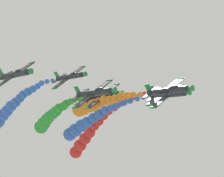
% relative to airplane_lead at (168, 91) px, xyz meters
% --- Properties ---
extents(airplane_lead, '(8.21, 10.35, 5.52)m').
position_rel_airplane_lead_xyz_m(airplane_lead, '(0.00, 0.00, 0.00)').
color(airplane_lead, '#23282D').
extents(smoke_trail_lead, '(3.14, 21.42, 4.05)m').
position_rel_airplane_lead_xyz_m(smoke_trail_lead, '(-0.41, -21.44, -1.22)').
color(smoke_trail_lead, orange).
extents(airplane_left_inner, '(8.10, 10.35, 5.68)m').
position_rel_airplane_lead_xyz_m(airplane_left_inner, '(-9.73, -9.14, 0.62)').
color(airplane_left_inner, '#23282D').
extents(smoke_trail_left_inner, '(3.83, 26.29, 9.37)m').
position_rel_airplane_lead_xyz_m(smoke_trail_left_inner, '(-8.79, -34.57, -4.16)').
color(smoke_trail_left_inner, blue).
extents(airplane_right_inner, '(8.04, 10.35, 5.77)m').
position_rel_airplane_lead_xyz_m(airplane_right_inner, '(8.53, -9.44, -0.18)').
color(airplane_right_inner, '#23282D').
extents(airplane_left_outer, '(8.03, 10.35, 5.79)m').
position_rel_airplane_lead_xyz_m(airplane_left_outer, '(-0.87, -18.39, 0.64)').
color(airplane_left_outer, '#23282D').
extents(smoke_trail_left_outer, '(4.29, 21.71, 7.72)m').
position_rel_airplane_lead_xyz_m(smoke_trail_left_outer, '(-2.10, -39.90, -2.91)').
color(smoke_trail_left_outer, green).
extents(airplane_right_outer, '(7.96, 10.35, 5.89)m').
position_rel_airplane_lead_xyz_m(airplane_right_outer, '(-18.46, -17.65, 2.72)').
color(airplane_right_outer, '#23282D').
extents(smoke_trail_right_outer, '(4.00, 31.44, 16.05)m').
position_rel_airplane_lead_xyz_m(smoke_trail_right_outer, '(-19.57, -47.49, -6.38)').
color(smoke_trail_right_outer, red).
extents(airplane_trailing, '(7.99, 10.35, 5.85)m').
position_rel_airplane_lead_xyz_m(airplane_trailing, '(18.35, -19.93, 3.28)').
color(airplane_trailing, '#23282D').
extents(airplane_high_slot, '(7.98, 10.35, 5.86)m').
position_rel_airplane_lead_xyz_m(airplane_high_slot, '(0.51, -28.28, 5.30)').
color(airplane_high_slot, '#23282D').
extents(smoke_trail_high_slot, '(3.68, 27.86, 11.75)m').
position_rel_airplane_lead_xyz_m(smoke_trail_high_slot, '(0.96, -54.96, -0.96)').
color(smoke_trail_high_slot, blue).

